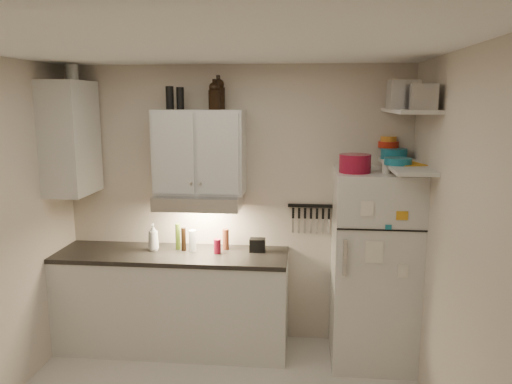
{
  "coord_description": "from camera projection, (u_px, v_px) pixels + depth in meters",
  "views": [
    {
      "loc": [
        0.64,
        -3.05,
        2.29
      ],
      "look_at": [
        0.25,
        0.9,
        1.55
      ],
      "focal_mm": 35.0,
      "sensor_mm": 36.0,
      "label": 1
    }
  ],
  "objects": [
    {
      "name": "bowl_teal",
      "position": [
        394.0,
        154.0,
        4.36
      ],
      "size": [
        0.23,
        0.23,
        0.09
      ],
      "primitive_type": "cylinder",
      "color": "#186E86",
      "rests_on": "shelf_lo"
    },
    {
      "name": "caddy",
      "position": [
        257.0,
        245.0,
        4.54
      ],
      "size": [
        0.14,
        0.1,
        0.12
      ],
      "primitive_type": "cube",
      "rotation": [
        0.0,
        0.0,
        0.02
      ],
      "color": "black",
      "rests_on": "countertop"
    },
    {
      "name": "clear_bottle",
      "position": [
        193.0,
        241.0,
        4.55
      ],
      "size": [
        0.07,
        0.07,
        0.2
      ],
      "primitive_type": "cylinder",
      "rotation": [
        0.0,
        0.0,
        0.0
      ],
      "color": "silver",
      "rests_on": "countertop"
    },
    {
      "name": "bowl_yellow",
      "position": [
        389.0,
        139.0,
        4.44
      ],
      "size": [
        0.14,
        0.14,
        0.05
      ],
      "primitive_type": "cylinder",
      "color": "orange",
      "rests_on": "bowl_orange"
    },
    {
      "name": "tin_a",
      "position": [
        403.0,
        95.0,
        3.8
      ],
      "size": [
        0.23,
        0.21,
        0.22
      ],
      "primitive_type": "cube",
      "rotation": [
        0.0,
        0.0,
        0.04
      ],
      "color": "#AAAAAD",
      "rests_on": "shelf_hi"
    },
    {
      "name": "upper_cabinet",
      "position": [
        200.0,
        152.0,
        4.47
      ],
      "size": [
        0.8,
        0.33,
        0.75
      ],
      "primitive_type": "cube",
      "color": "silver",
      "rests_on": "back_wall"
    },
    {
      "name": "base_cabinet",
      "position": [
        173.0,
        302.0,
        4.61
      ],
      "size": [
        2.1,
        0.6,
        0.88
      ],
      "primitive_type": "cube",
      "color": "silver",
      "rests_on": "floor"
    },
    {
      "name": "side_cabinet",
      "position": [
        71.0,
        138.0,
        4.42
      ],
      "size": [
        0.33,
        0.55,
        1.0
      ],
      "primitive_type": "cube",
      "color": "silver",
      "rests_on": "left_wall"
    },
    {
      "name": "spice_jar",
      "position": [
        386.0,
        166.0,
        4.02
      ],
      "size": [
        0.08,
        0.08,
        0.11
      ],
      "primitive_type": "cylinder",
      "rotation": [
        0.0,
        0.0,
        0.2
      ],
      "color": "silver",
      "rests_on": "fridge"
    },
    {
      "name": "book_stack",
      "position": [
        409.0,
        168.0,
        4.01
      ],
      "size": [
        0.25,
        0.29,
        0.08
      ],
      "primitive_type": "cube",
      "rotation": [
        0.0,
        0.0,
        0.27
      ],
      "color": "orange",
      "rests_on": "fridge"
    },
    {
      "name": "growler_b",
      "position": [
        218.0,
        94.0,
        4.4
      ],
      "size": [
        0.12,
        0.12,
        0.28
      ],
      "primitive_type": null,
      "rotation": [
        0.0,
        0.0,
        0.01
      ],
      "color": "black",
      "rests_on": "upper_cabinet"
    },
    {
      "name": "red_jar",
      "position": [
        217.0,
        246.0,
        4.49
      ],
      "size": [
        0.08,
        0.08,
        0.13
      ],
      "primitive_type": "cylinder",
      "rotation": [
        0.0,
        0.0,
        0.15
      ],
      "color": "maroon",
      "rests_on": "countertop"
    },
    {
      "name": "dutch_oven",
      "position": [
        355.0,
        163.0,
        4.06
      ],
      "size": [
        0.32,
        0.32,
        0.15
      ],
      "primitive_type": "cylinder",
      "rotation": [
        0.0,
        0.0,
        0.31
      ],
      "color": "maroon",
      "rests_on": "fridge"
    },
    {
      "name": "range_hood",
      "position": [
        199.0,
        201.0,
        4.48
      ],
      "size": [
        0.76,
        0.46,
        0.12
      ],
      "primitive_type": "cube",
      "color": "silver",
      "rests_on": "back_wall"
    },
    {
      "name": "tin_b",
      "position": [
        424.0,
        97.0,
        3.54
      ],
      "size": [
        0.2,
        0.2,
        0.18
      ],
      "primitive_type": "cube",
      "rotation": [
        0.0,
        0.0,
        -0.12
      ],
      "color": "#AAAAAD",
      "rests_on": "shelf_hi"
    },
    {
      "name": "shelf_lo",
      "position": [
        406.0,
        166.0,
        4.0
      ],
      "size": [
        0.3,
        0.95,
        0.03
      ],
      "primitive_type": "cube",
      "color": "silver",
      "rests_on": "right_wall"
    },
    {
      "name": "thermos_b",
      "position": [
        170.0,
        98.0,
        4.38
      ],
      "size": [
        0.08,
        0.08,
        0.2
      ],
      "primitive_type": "cylinder",
      "rotation": [
        0.0,
        0.0,
        0.17
      ],
      "color": "black",
      "rests_on": "upper_cabinet"
    },
    {
      "name": "vinegar_bottle",
      "position": [
        184.0,
        239.0,
        4.57
      ],
      "size": [
        0.05,
        0.05,
        0.21
      ],
      "primitive_type": "cylinder",
      "rotation": [
        0.0,
        0.0,
        0.22
      ],
      "color": "black",
      "rests_on": "countertop"
    },
    {
      "name": "oil_bottle",
      "position": [
        178.0,
        237.0,
        4.6
      ],
      "size": [
        0.06,
        0.06,
        0.24
      ],
      "primitive_type": "cylinder",
      "rotation": [
        0.0,
        0.0,
        -0.43
      ],
      "color": "#496619",
      "rests_on": "countertop"
    },
    {
      "name": "right_wall",
      "position": [
        461.0,
        262.0,
        3.07
      ],
      "size": [
        0.02,
        3.0,
        2.6
      ],
      "primitive_type": "cube",
      "color": "beige",
      "rests_on": "ground"
    },
    {
      "name": "knife_strip",
      "position": [
        311.0,
        206.0,
        4.61
      ],
      "size": [
        0.42,
        0.02,
        0.03
      ],
      "primitive_type": "cube",
      "color": "black",
      "rests_on": "back_wall"
    },
    {
      "name": "bowl_orange",
      "position": [
        388.0,
        144.0,
        4.45
      ],
      "size": [
        0.18,
        0.18,
        0.05
      ],
      "primitive_type": "cylinder",
      "color": "red",
      "rests_on": "bowl_teal"
    },
    {
      "name": "soap_bottle",
      "position": [
        153.0,
        236.0,
        4.57
      ],
      "size": [
        0.11,
        0.11,
        0.28
      ],
      "primitive_type": "imported",
      "rotation": [
        0.0,
        0.0,
        -0.01
      ],
      "color": "silver",
      "rests_on": "countertop"
    },
    {
      "name": "pepper_mill",
      "position": [
        226.0,
        239.0,
        4.61
      ],
      "size": [
        0.06,
        0.06,
        0.19
      ],
      "primitive_type": "cylinder",
      "rotation": [
        0.0,
        0.0,
        0.08
      ],
      "color": "brown",
      "rests_on": "countertop"
    },
    {
      "name": "countertop",
      "position": [
        172.0,
        255.0,
        4.53
      ],
      "size": [
        2.1,
        0.62,
        0.04
      ],
      "primitive_type": "cube",
      "color": "black",
      "rests_on": "base_cabinet"
    },
    {
      "name": "side_jar",
      "position": [
        72.0,
        72.0,
        4.37
      ],
      "size": [
        0.14,
        0.14,
        0.14
      ],
      "primitive_type": "cylinder",
      "rotation": [
        0.0,
        0.0,
        -0.38
      ],
      "color": "silver",
      "rests_on": "side_cabinet"
    },
    {
      "name": "ceiling",
      "position": [
        200.0,
        45.0,
        2.99
      ],
      "size": [
        3.2,
        3.0,
        0.02
      ],
      "primitive_type": "cube",
      "color": "white",
      "rests_on": "ground"
    },
    {
      "name": "fridge",
      "position": [
        374.0,
        268.0,
        4.32
      ],
      "size": [
        0.7,
        0.68,
        1.7
      ],
      "primitive_type": "cube",
      "color": "silver",
      "rests_on": "floor"
    },
    {
      "name": "thermos_a",
      "position": [
        180.0,
        98.0,
        4.39
      ],
      "size": [
        0.09,
        0.09,
        0.19
      ],
      "primitive_type": "cylinder",
      "rotation": [
        0.0,
        0.0,
        -0.41
      ],
      "color": "black",
      "rests_on": "upper_cabinet"
    },
    {
      "name": "stock_pot",
      "position": [
        413.0,
        97.0,
        4.13
      ],
      "size": [
        0.27,
        0.27,
        0.18
      ],
      "primitive_type": "cylinder",
      "rotation": [
        0.0,
        0.0,
        -0.04
      ],
      "color": "silver",
      "rests_on": "shelf_hi"
    },
    {
      "name": "plates",
      "position": [
        398.0,
        161.0,
        3.98
      ],
      "size": [
        0.24,
        0.24,
        0.05
      ],
      "primitive_type": "cylinder",
      "rotation": [
        0.0,
        0.0,
        0.12
      ],
      "color": "#186E86",
      "rests_on": "shelf_lo"
    },
    {
      "name": "back_wall",
      "position": [
        236.0,
        206.0,
        4.7
      ],
      "size": [
        3.2,
        0.02,
        2.6
      ],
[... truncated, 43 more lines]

